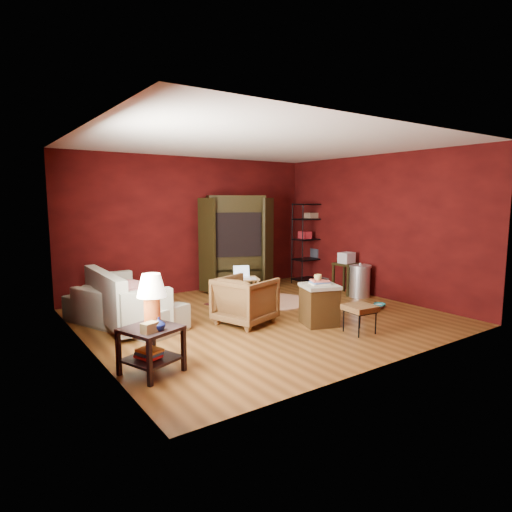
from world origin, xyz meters
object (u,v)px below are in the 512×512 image
at_px(sofa, 124,300).
at_px(side_table, 151,314).
at_px(wire_shelving, 312,239).
at_px(tv_armoire, 236,242).
at_px(laptop_desk, 243,281).
at_px(hamper, 319,304).
at_px(armchair, 245,298).

relative_size(sofa, side_table, 1.83).
bearing_deg(wire_shelving, tv_armoire, 173.23).
distance_m(side_table, tv_armoire, 4.36).
relative_size(side_table, wire_shelving, 0.60).
bearing_deg(tv_armoire, side_table, -112.08).
distance_m(sofa, tv_armoire, 3.08).
relative_size(laptop_desk, tv_armoire, 0.35).
height_order(side_table, hamper, side_table).
xyz_separation_m(side_table, wire_shelving, (4.99, 2.82, 0.35)).
bearing_deg(armchair, laptop_desk, -49.62).
distance_m(tv_armoire, wire_shelving, 1.94).
height_order(hamper, wire_shelving, wire_shelving).
bearing_deg(tv_armoire, armchair, -96.07).
xyz_separation_m(sofa, hamper, (2.50, -1.68, -0.06)).
relative_size(sofa, armchair, 2.49).
relative_size(sofa, laptop_desk, 2.90).
bearing_deg(wire_shelving, side_table, -149.77).
relative_size(hamper, wire_shelving, 0.40).
bearing_deg(sofa, laptop_desk, -108.69).
distance_m(armchair, wire_shelving, 3.67).
bearing_deg(wire_shelving, armchair, -148.04).
height_order(sofa, armchair, armchair).
relative_size(hamper, laptop_desk, 1.05).
distance_m(armchair, hamper, 1.15).
distance_m(side_table, hamper, 2.82).
bearing_deg(laptop_desk, tv_armoire, 84.48).
height_order(armchair, hamper, armchair).
relative_size(armchair, side_table, 0.74).
relative_size(armchair, wire_shelving, 0.44).
xyz_separation_m(armchair, laptop_desk, (0.67, 1.09, 0.03)).
bearing_deg(side_table, sofa, 81.27).
bearing_deg(tv_armoire, wire_shelving, 15.38).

